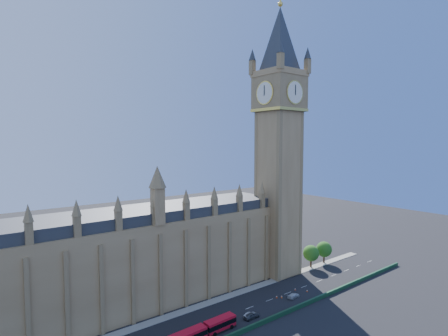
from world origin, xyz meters
TOP-DOWN VIEW (x-y plane):
  - ground at (0.00, 0.00)m, footprint 400.00×400.00m
  - palace_westminster at (-25.00, 22.00)m, footprint 120.00×20.00m
  - elizabeth_tower at (38.00, 13.99)m, footprint 20.59×20.59m
  - bridge_parapet at (0.00, -9.00)m, footprint 160.00×0.60m
  - kerb_north at (0.00, 9.50)m, footprint 160.00×3.00m
  - tree_east_near at (52.22, 10.08)m, footprint 6.00×6.00m
  - tree_east_far at (60.22, 10.08)m, footprint 6.00×6.00m
  - red_bus at (-7.18, -4.69)m, footprint 18.86×3.48m
  - car_grey at (8.30, -4.90)m, footprint 4.66×1.90m
  - car_silver at (8.36, -4.38)m, footprint 4.25×1.70m
  - car_white at (26.88, -3.39)m, footprint 4.65×2.26m
  - cone_a at (31.45, -0.11)m, footprint 0.53×0.53m
  - cone_b at (22.65, -0.41)m, footprint 0.60×0.60m
  - cone_c at (33.54, -3.18)m, footprint 0.42×0.42m
  - cone_d at (23.90, -1.28)m, footprint 0.63×0.63m

SIDE VIEW (x-z plane):
  - ground at x=0.00m, z-range 0.00..0.00m
  - kerb_north at x=0.00m, z-range 0.00..0.16m
  - cone_a at x=31.45m, z-range 0.00..0.64m
  - cone_c at x=33.54m, z-range 0.00..0.64m
  - cone_b at x=22.65m, z-range -0.01..0.76m
  - cone_d at x=23.90m, z-range -0.01..0.78m
  - bridge_parapet at x=0.00m, z-range 0.00..1.20m
  - car_white at x=26.88m, z-range 0.00..1.30m
  - car_silver at x=8.36m, z-range 0.00..1.38m
  - car_grey at x=8.30m, z-range 0.00..1.58m
  - red_bus at x=-7.18m, z-range 0.09..3.28m
  - tree_east_near at x=52.22m, z-range 1.39..9.89m
  - tree_east_far at x=60.22m, z-range 1.39..9.89m
  - palace_westminster at x=-25.00m, z-range -0.14..27.86m
  - elizabeth_tower at x=38.00m, z-range 2.06..107.06m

